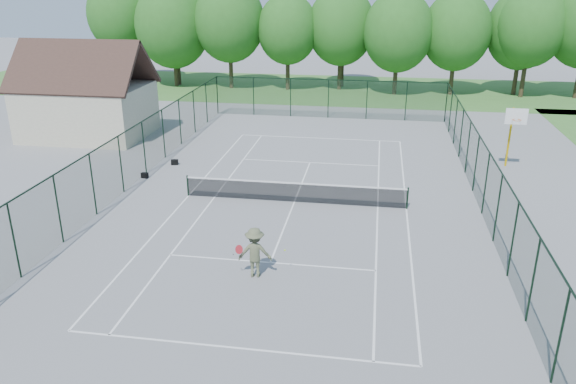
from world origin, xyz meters
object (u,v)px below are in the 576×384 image
object	(u,v)px
sports_bag_a	(145,175)
tennis_player	(255,252)
tennis_net	(294,191)
basketball_goal	(513,126)

from	to	relation	value
sports_bag_a	tennis_player	distance (m)	12.85
tennis_player	tennis_net	bearing A→B (deg)	87.21
tennis_net	sports_bag_a	bearing A→B (deg)	165.85
tennis_net	basketball_goal	world-z (taller)	basketball_goal
basketball_goal	sports_bag_a	world-z (taller)	basketball_goal
tennis_net	tennis_player	size ratio (longest dim) A/B	5.62
basketball_goal	tennis_player	size ratio (longest dim) A/B	1.85
sports_bag_a	tennis_net	bearing A→B (deg)	-6.11
basketball_goal	tennis_player	world-z (taller)	basketball_goal
basketball_goal	tennis_player	xyz separation A→B (m)	(-11.89, -14.59, -1.60)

